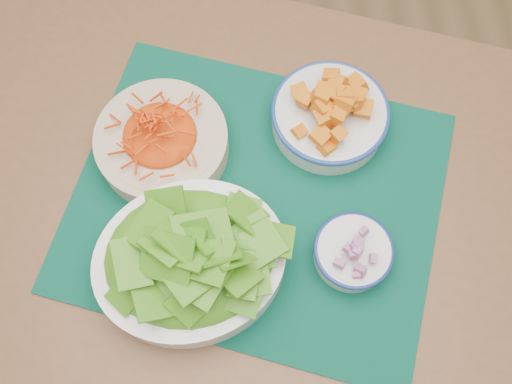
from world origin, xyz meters
TOP-DOWN VIEW (x-y plane):
  - ground at (0.00, 0.00)m, footprint 4.00×4.00m
  - table at (-0.17, -0.17)m, footprint 1.37×1.14m
  - placemat at (-0.14, -0.19)m, footprint 0.69×0.63m
  - carrot_bowl at (-0.28, -0.09)m, footprint 0.27×0.27m
  - squash_bowl at (-0.01, -0.07)m, footprint 0.23×0.23m
  - lettuce_bowl at (-0.24, -0.29)m, footprint 0.32×0.29m
  - onion_bowl at (-0.00, -0.30)m, footprint 0.13×0.13m

SIDE VIEW (x-z plane):
  - ground at x=0.00m, z-range 0.00..0.00m
  - table at x=-0.17m, z-range 0.27..1.02m
  - placemat at x=-0.14m, z-range 0.75..0.75m
  - onion_bowl at x=0.00m, z-range 0.75..0.81m
  - carrot_bowl at x=-0.28m, z-range 0.75..0.83m
  - squash_bowl at x=-0.01m, z-range 0.75..0.84m
  - lettuce_bowl at x=-0.24m, z-range 0.75..0.88m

